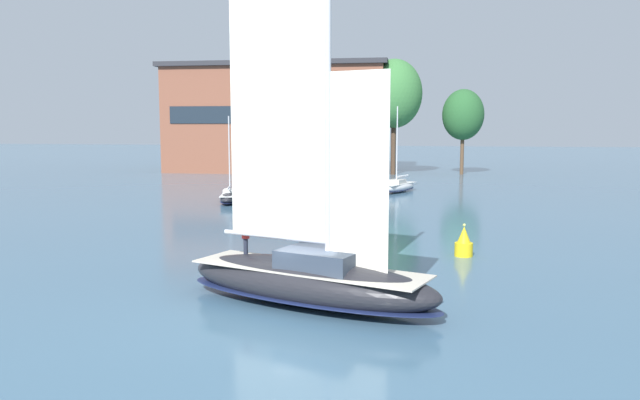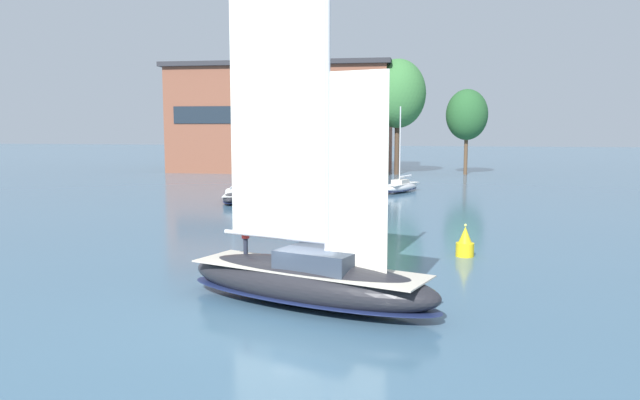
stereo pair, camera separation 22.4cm
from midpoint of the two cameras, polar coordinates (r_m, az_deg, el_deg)
ground_plane at (r=26.21m, az=-0.87°, el=-9.55°), size 400.00×400.00×0.00m
waterfront_building at (r=102.00m, az=-3.24°, el=7.48°), size 35.24×18.17×16.94m
tree_shore_left at (r=94.39m, az=7.19°, el=9.60°), size 8.32×8.32×17.12m
tree_shore_center at (r=96.32m, az=13.35°, el=7.58°), size 6.19×6.19×12.73m
sailboat_main at (r=25.88m, az=-0.84°, el=-6.94°), size 12.02×7.06×15.94m
sailboat_moored_near_marina at (r=60.54m, az=-7.93°, el=0.31°), size 2.85×6.21×8.26m
sailboat_moored_far_slip at (r=69.81m, az=7.55°, el=1.25°), size 4.54×7.03×9.42m
channel_buoy at (r=36.33m, az=13.29°, el=-3.90°), size 1.03×1.03×1.87m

